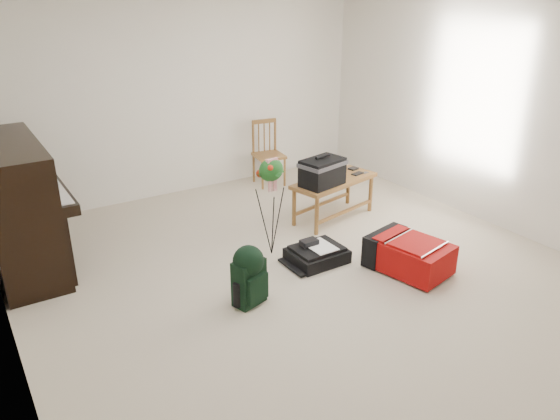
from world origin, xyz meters
TOP-DOWN VIEW (x-y plane):
  - floor at (0.00, 0.00)m, footprint 5.00×5.50m
  - wall_back at (0.00, 2.75)m, footprint 5.00×0.04m
  - wall_right at (2.50, 0.00)m, footprint 0.04×5.50m
  - piano at (-2.19, 1.60)m, footprint 0.71×1.50m
  - bench at (0.88, 0.94)m, footprint 1.14×0.65m
  - dining_chair at (1.02, 2.39)m, footprint 0.43×0.43m
  - red_suitcase at (0.88, -0.39)m, footprint 0.64×0.84m
  - black_duffel at (0.25, 0.17)m, footprint 0.54×0.44m
  - green_backpack at (-0.69, -0.14)m, footprint 0.31×0.29m
  - flower_stand at (-0.04, 0.56)m, footprint 0.37×0.37m

SIDE VIEW (x-z plane):
  - floor at x=0.00m, z-range -0.01..0.01m
  - black_duffel at x=0.25m, z-range -0.03..0.19m
  - red_suitcase at x=0.88m, z-range 0.01..0.33m
  - green_backpack at x=-0.69m, z-range 0.03..0.57m
  - dining_chair at x=1.02m, z-range -0.01..0.86m
  - flower_stand at x=-0.04m, z-range -0.01..1.03m
  - bench at x=0.88m, z-range 0.17..1.00m
  - piano at x=-2.19m, z-range -0.03..1.22m
  - wall_back at x=0.00m, z-range 0.00..2.50m
  - wall_right at x=2.50m, z-range 0.00..2.50m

